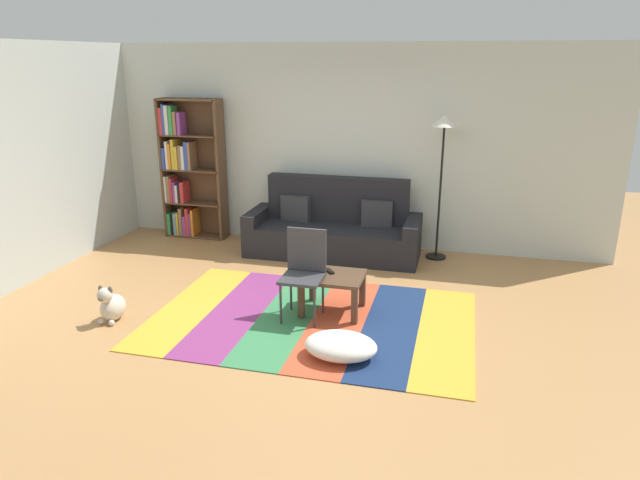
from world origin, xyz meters
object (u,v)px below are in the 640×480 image
object	(u,v)px
coffee_table	(333,282)
standing_lamp	(443,140)
bookshelf	(186,171)
tv_remote	(330,271)
couch	(334,230)
dog	(111,306)
folding_chair	(304,266)
pouf	(341,346)

from	to	relation	value
coffee_table	standing_lamp	bearing A→B (deg)	64.69
standing_lamp	bookshelf	bearing A→B (deg)	178.45
standing_lamp	tv_remote	xyz separation A→B (m)	(-0.99, -1.90, -1.12)
couch	standing_lamp	world-z (taller)	standing_lamp
tv_remote	coffee_table	bearing A→B (deg)	-92.77
coffee_table	standing_lamp	size ratio (longest dim) A/B	0.34
coffee_table	tv_remote	world-z (taller)	tv_remote
couch	dog	distance (m)	3.04
bookshelf	standing_lamp	xyz separation A→B (m)	(3.57, -0.10, 0.58)
dog	tv_remote	xyz separation A→B (m)	(2.04, 0.81, 0.26)
bookshelf	dog	xyz separation A→B (m)	(0.55, -2.80, -0.80)
couch	standing_lamp	bearing A→B (deg)	7.86
dog	bookshelf	bearing A→B (deg)	101.10
couch	dog	bearing A→B (deg)	-123.77
bookshelf	tv_remote	xyz separation A→B (m)	(2.59, -2.00, -0.54)
tv_remote	bookshelf	bearing A→B (deg)	105.41
dog	standing_lamp	distance (m)	4.29
bookshelf	standing_lamp	world-z (taller)	bookshelf
bookshelf	coffee_table	size ratio (longest dim) A/B	3.17
tv_remote	folding_chair	world-z (taller)	folding_chair
dog	tv_remote	size ratio (longest dim) A/B	2.65
bookshelf	dog	world-z (taller)	bookshelf
bookshelf	standing_lamp	distance (m)	3.62
pouf	standing_lamp	size ratio (longest dim) A/B	0.35
tv_remote	folding_chair	xyz separation A→B (m)	(-0.21, -0.22, 0.11)
standing_lamp	folding_chair	world-z (taller)	standing_lamp
dog	tv_remote	world-z (taller)	tv_remote
bookshelf	folding_chair	distance (m)	3.28
standing_lamp	tv_remote	world-z (taller)	standing_lamp
bookshelf	couch	bearing A→B (deg)	-7.17
pouf	tv_remote	size ratio (longest dim) A/B	4.27
coffee_table	pouf	bearing A→B (deg)	-72.48
tv_remote	folding_chair	size ratio (longest dim) A/B	0.17
pouf	standing_lamp	xyz separation A→B (m)	(0.65, 2.87, 1.43)
couch	coffee_table	distance (m)	1.84
pouf	folding_chair	world-z (taller)	folding_chair
folding_chair	bookshelf	bearing A→B (deg)	170.28
coffee_table	dog	xyz separation A→B (m)	(-2.09, -0.73, -0.17)
couch	tv_remote	size ratio (longest dim) A/B	15.07
couch	folding_chair	bearing A→B (deg)	-85.69
standing_lamp	coffee_table	bearing A→B (deg)	-115.31
standing_lamp	tv_remote	bearing A→B (deg)	-117.39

